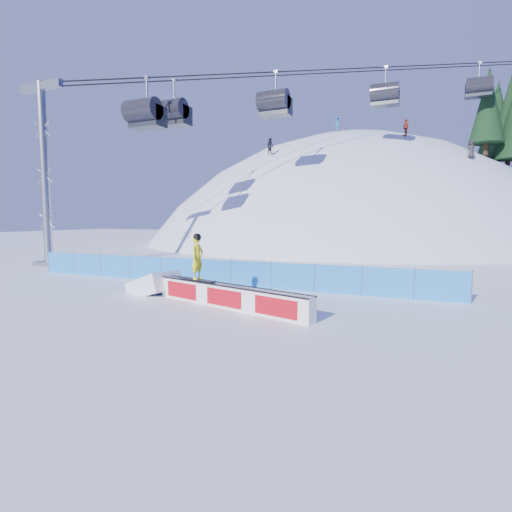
% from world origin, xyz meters
% --- Properties ---
extents(ground, '(160.00, 160.00, 0.00)m').
position_xyz_m(ground, '(0.00, 0.00, 0.00)').
color(ground, white).
rests_on(ground, ground).
extents(snow_hill, '(64.00, 64.00, 64.00)m').
position_xyz_m(snow_hill, '(0.00, 42.00, -18.00)').
color(snow_hill, white).
rests_on(snow_hill, ground).
extents(safety_fence, '(22.05, 0.05, 1.30)m').
position_xyz_m(safety_fence, '(0.00, 4.50, 0.60)').
color(safety_fence, blue).
rests_on(safety_fence, ground).
extents(chairlift, '(40.80, 41.70, 22.00)m').
position_xyz_m(chairlift, '(4.74, 27.49, 16.89)').
color(chairlift, gray).
rests_on(chairlift, ground).
extents(rail_box, '(6.86, 2.52, 0.84)m').
position_xyz_m(rail_box, '(2.98, 0.29, 0.42)').
color(rail_box, white).
rests_on(rail_box, ground).
extents(snow_ramp, '(2.56, 2.00, 1.40)m').
position_xyz_m(snow_ramp, '(-1.22, 1.57, 0.00)').
color(snow_ramp, white).
rests_on(snow_ramp, ground).
extents(snowboarder, '(1.72, 0.79, 1.78)m').
position_xyz_m(snowboarder, '(1.45, 0.76, 1.72)').
color(snowboarder, black).
rests_on(snowboarder, rail_box).
extents(distant_skiers, '(19.66, 8.96, 6.22)m').
position_xyz_m(distant_skiers, '(2.48, 31.31, 11.85)').
color(distant_skiers, black).
rests_on(distant_skiers, ground).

